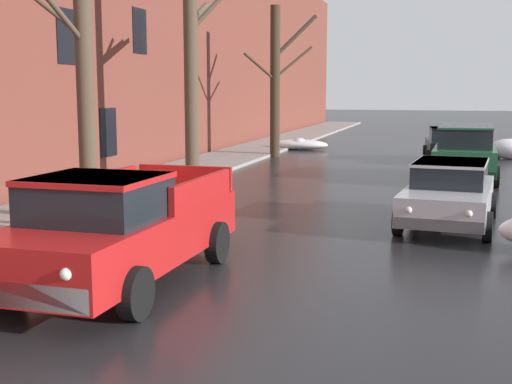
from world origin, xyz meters
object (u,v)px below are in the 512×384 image
bare_tree_second_along_sidewalk (82,58)px  pickup_truck_red_approaching_near_lane (118,228)px  bare_tree_far_down_block (276,79)px  bare_tree_mid_block (192,60)px  sedan_silver_parked_kerbside_close (449,192)px  suv_green_parked_kerbside_mid (465,151)px  sedan_black_parked_far_down_block (447,144)px

bare_tree_second_along_sidewalk → pickup_truck_red_approaching_near_lane: bare_tree_second_along_sidewalk is taller
bare_tree_second_along_sidewalk → bare_tree_far_down_block: (0.08, 16.44, -0.18)m
bare_tree_far_down_block → pickup_truck_red_approaching_near_lane: bare_tree_far_down_block is taller
bare_tree_mid_block → bare_tree_far_down_block: 10.13m
sedan_silver_parked_kerbside_close → bare_tree_mid_block: bearing=151.8°
bare_tree_second_along_sidewalk → suv_green_parked_kerbside_mid: 13.21m
sedan_silver_parked_kerbside_close → bare_tree_second_along_sidewalk: bearing=-163.5°
bare_tree_far_down_block → sedan_silver_parked_kerbside_close: (7.54, -14.18, -2.70)m
pickup_truck_red_approaching_near_lane → sedan_silver_parked_kerbside_close: size_ratio=1.17×
bare_tree_second_along_sidewalk → bare_tree_mid_block: bare_tree_mid_block is taller
sedan_silver_parked_kerbside_close → pickup_truck_red_approaching_near_lane: bearing=-128.2°
pickup_truck_red_approaching_near_lane → suv_green_parked_kerbside_mid: (5.30, 14.02, 0.11)m
pickup_truck_red_approaching_near_lane → bare_tree_second_along_sidewalk: bearing=125.3°
bare_tree_second_along_sidewalk → sedan_black_parked_far_down_block: (7.51, 16.17, -2.88)m
bare_tree_second_along_sidewalk → pickup_truck_red_approaching_near_lane: 5.52m
bare_tree_far_down_block → sedan_black_parked_far_down_block: 7.91m
bare_tree_second_along_sidewalk → pickup_truck_red_approaching_near_lane: bearing=-54.7°
bare_tree_mid_block → pickup_truck_red_approaching_near_lane: (2.73, -10.23, -2.99)m
bare_tree_mid_block → bare_tree_far_down_block: size_ratio=1.12×
sedan_black_parked_far_down_block → pickup_truck_red_approaching_near_lane: bearing=-103.3°
sedan_silver_parked_kerbside_close → sedan_black_parked_far_down_block: 13.91m
sedan_silver_parked_kerbside_close → bare_tree_far_down_block: bearing=118.0°
bare_tree_second_along_sidewalk → bare_tree_mid_block: (0.04, 6.33, 0.24)m
bare_tree_second_along_sidewalk → sedan_silver_parked_kerbside_close: (7.62, 2.26, -2.88)m
bare_tree_far_down_block → pickup_truck_red_approaching_near_lane: size_ratio=1.26×
bare_tree_far_down_block → sedan_black_parked_far_down_block: bare_tree_far_down_block is taller
bare_tree_far_down_block → sedan_black_parked_far_down_block: size_ratio=1.66×
sedan_black_parked_far_down_block → suv_green_parked_kerbside_mid: bearing=-84.7°
bare_tree_mid_block → sedan_silver_parked_kerbside_close: bearing=-28.2°
bare_tree_second_along_sidewalk → sedan_black_parked_far_down_block: bearing=65.1°
sedan_silver_parked_kerbside_close → suv_green_parked_kerbside_mid: bearing=86.7°
pickup_truck_red_approaching_near_lane → sedan_silver_parked_kerbside_close: 7.85m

